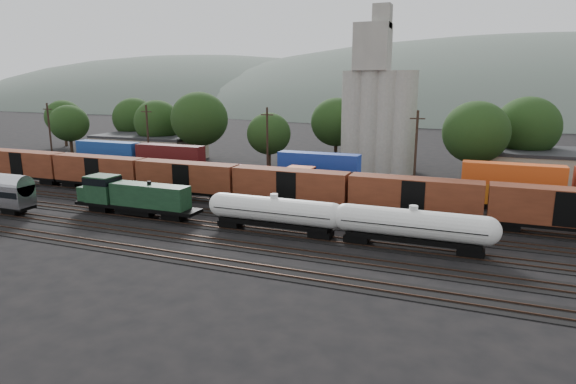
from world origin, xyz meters
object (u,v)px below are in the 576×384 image
at_px(grain_silo, 377,110).
at_px(tank_car_a, 274,211).
at_px(orange_locomotive, 331,185).
at_px(green_locomotive, 130,196).

bearing_deg(grain_silo, tank_car_a, -93.50).
bearing_deg(orange_locomotive, tank_car_a, -97.02).
xyz_separation_m(green_locomotive, orange_locomotive, (20.82, 15.00, -0.03)).
bearing_deg(grain_silo, orange_locomotive, -91.45).
xyz_separation_m(tank_car_a, orange_locomotive, (1.85, 15.00, 0.06)).
height_order(tank_car_a, grain_silo, grain_silo).
distance_m(green_locomotive, tank_car_a, 18.98).
distance_m(green_locomotive, grain_silo, 47.10).
bearing_deg(tank_car_a, grain_silo, 86.50).
relative_size(green_locomotive, grain_silo, 0.58).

